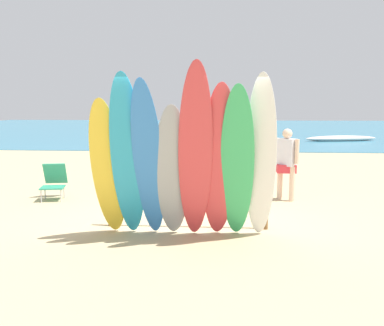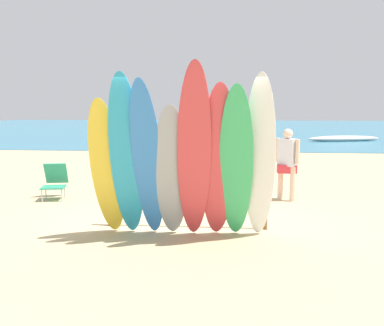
{
  "view_description": "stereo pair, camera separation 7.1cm",
  "coord_description": "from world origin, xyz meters",
  "px_view_note": "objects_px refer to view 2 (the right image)",
  "views": [
    {
      "loc": [
        0.6,
        -7.03,
        2.1
      ],
      "look_at": [
        0.0,
        1.19,
        0.97
      ],
      "focal_mm": 39.21,
      "sensor_mm": 36.0,
      "label": 1
    },
    {
      "loc": [
        0.67,
        -7.02,
        2.1
      ],
      "look_at": [
        0.0,
        1.19,
        0.97
      ],
      "focal_mm": 39.21,
      "sensor_mm": 36.0,
      "label": 2
    }
  ],
  "objects_px": {
    "beach_chair_red": "(55,180)",
    "surfboard_blue_2": "(147,162)",
    "surfboard_white_7": "(260,159)",
    "surfboard_red_4": "(194,155)",
    "beachgoer_strolling": "(287,159)",
    "surfboard_grey_3": "(171,173)",
    "surfboard_rack": "(186,200)",
    "surfboard_teal_1": "(127,158)",
    "surfboard_green_6": "(236,165)",
    "distant_boat": "(344,139)",
    "beachgoer_midbeach": "(186,143)",
    "beachgoer_near_rack": "(233,142)",
    "surfboard_red_5": "(218,164)",
    "surfboard_yellow_0": "(107,169)"
  },
  "relations": [
    {
      "from": "surfboard_red_4",
      "to": "distant_boat",
      "type": "relative_size",
      "value": 0.65
    },
    {
      "from": "surfboard_rack",
      "to": "surfboard_red_4",
      "type": "distance_m",
      "value": 1.21
    },
    {
      "from": "surfboard_white_7",
      "to": "beachgoer_strolling",
      "type": "relative_size",
      "value": 1.68
    },
    {
      "from": "surfboard_white_7",
      "to": "surfboard_red_4",
      "type": "bearing_deg",
      "value": -165.7
    },
    {
      "from": "beachgoer_near_rack",
      "to": "surfboard_rack",
      "type": "bearing_deg",
      "value": -34.39
    },
    {
      "from": "surfboard_blue_2",
      "to": "beachgoer_strolling",
      "type": "bearing_deg",
      "value": 52.37
    },
    {
      "from": "surfboard_green_6",
      "to": "surfboard_red_4",
      "type": "bearing_deg",
      "value": -168.87
    },
    {
      "from": "surfboard_green_6",
      "to": "beach_chair_red",
      "type": "height_order",
      "value": "surfboard_green_6"
    },
    {
      "from": "surfboard_rack",
      "to": "surfboard_white_7",
      "type": "xyz_separation_m",
      "value": [
        1.18,
        -0.63,
        0.81
      ]
    },
    {
      "from": "beachgoer_midbeach",
      "to": "beachgoer_strolling",
      "type": "bearing_deg",
      "value": 159.22
    },
    {
      "from": "surfboard_grey_3",
      "to": "beachgoer_midbeach",
      "type": "xyz_separation_m",
      "value": [
        -0.41,
        6.7,
        -0.15
      ]
    },
    {
      "from": "beachgoer_strolling",
      "to": "beach_chair_red",
      "type": "bearing_deg",
      "value": 44.77
    },
    {
      "from": "surfboard_blue_2",
      "to": "distant_boat",
      "type": "xyz_separation_m",
      "value": [
        8.14,
        19.07,
        -1.09
      ]
    },
    {
      "from": "surfboard_teal_1",
      "to": "distant_boat",
      "type": "xyz_separation_m",
      "value": [
        8.47,
        19.05,
        -1.14
      ]
    },
    {
      "from": "surfboard_blue_2",
      "to": "surfboard_white_7",
      "type": "distance_m",
      "value": 1.72
    },
    {
      "from": "surfboard_green_6",
      "to": "beachgoer_strolling",
      "type": "distance_m",
      "value": 3.25
    },
    {
      "from": "surfboard_grey_3",
      "to": "distant_boat",
      "type": "height_order",
      "value": "surfboard_grey_3"
    },
    {
      "from": "surfboard_grey_3",
      "to": "surfboard_rack",
      "type": "bearing_deg",
      "value": 71.1
    },
    {
      "from": "surfboard_grey_3",
      "to": "surfboard_yellow_0",
      "type": "bearing_deg",
      "value": 172.18
    },
    {
      "from": "surfboard_grey_3",
      "to": "beachgoer_midbeach",
      "type": "relative_size",
      "value": 1.41
    },
    {
      "from": "surfboard_teal_1",
      "to": "surfboard_white_7",
      "type": "relative_size",
      "value": 1.01
    },
    {
      "from": "beach_chair_red",
      "to": "surfboard_blue_2",
      "type": "bearing_deg",
      "value": -57.59
    },
    {
      "from": "surfboard_red_4",
      "to": "surfboard_green_6",
      "type": "xyz_separation_m",
      "value": [
        0.63,
        0.1,
        -0.16
      ]
    },
    {
      "from": "surfboard_red_5",
      "to": "surfboard_white_7",
      "type": "xyz_separation_m",
      "value": [
        0.63,
        0.05,
        0.07
      ]
    },
    {
      "from": "surfboard_green_6",
      "to": "surfboard_teal_1",
      "type": "bearing_deg",
      "value": -177.73
    },
    {
      "from": "beachgoer_near_rack",
      "to": "surfboard_grey_3",
      "type": "bearing_deg",
      "value": -34.99
    },
    {
      "from": "surfboard_red_4",
      "to": "beachgoer_midbeach",
      "type": "xyz_separation_m",
      "value": [
        -0.77,
        6.85,
        -0.44
      ]
    },
    {
      "from": "surfboard_blue_2",
      "to": "surfboard_red_4",
      "type": "relative_size",
      "value": 0.92
    },
    {
      "from": "surfboard_rack",
      "to": "surfboard_teal_1",
      "type": "bearing_deg",
      "value": -139.83
    },
    {
      "from": "surfboard_rack",
      "to": "distant_boat",
      "type": "distance_m",
      "value": 19.85
    },
    {
      "from": "surfboard_green_6",
      "to": "surfboard_white_7",
      "type": "xyz_separation_m",
      "value": [
        0.36,
        0.08,
        0.08
      ]
    },
    {
      "from": "surfboard_blue_2",
      "to": "surfboard_grey_3",
      "type": "distance_m",
      "value": 0.41
    },
    {
      "from": "surfboard_yellow_0",
      "to": "beachgoer_strolling",
      "type": "relative_size",
      "value": 1.45
    },
    {
      "from": "surfboard_grey_3",
      "to": "beach_chair_red",
      "type": "height_order",
      "value": "surfboard_grey_3"
    },
    {
      "from": "surfboard_rack",
      "to": "surfboard_red_4",
      "type": "xyz_separation_m",
      "value": [
        0.2,
        -0.81,
        0.88
      ]
    },
    {
      "from": "beachgoer_midbeach",
      "to": "beachgoer_strolling",
      "type": "xyz_separation_m",
      "value": [
        2.6,
        -3.74,
        -0.0
      ]
    },
    {
      "from": "distant_boat",
      "to": "surfboard_red_4",
      "type": "bearing_deg",
      "value": -111.18
    },
    {
      "from": "surfboard_blue_2",
      "to": "beachgoer_midbeach",
      "type": "bearing_deg",
      "value": 92.76
    },
    {
      "from": "surfboard_teal_1",
      "to": "surfboard_yellow_0",
      "type": "bearing_deg",
      "value": 158.9
    },
    {
      "from": "surfboard_rack",
      "to": "surfboard_grey_3",
      "type": "distance_m",
      "value": 0.9
    },
    {
      "from": "surfboard_green_6",
      "to": "distant_boat",
      "type": "distance_m",
      "value": 20.24
    },
    {
      "from": "surfboard_rack",
      "to": "surfboard_green_6",
      "type": "bearing_deg",
      "value": -40.65
    },
    {
      "from": "beach_chair_red",
      "to": "beachgoer_strolling",
      "type": "bearing_deg",
      "value": -8.58
    },
    {
      "from": "surfboard_teal_1",
      "to": "surfboard_white_7",
      "type": "bearing_deg",
      "value": -1.22
    },
    {
      "from": "surfboard_rack",
      "to": "surfboard_red_5",
      "type": "height_order",
      "value": "surfboard_red_5"
    },
    {
      "from": "surfboard_blue_2",
      "to": "beachgoer_strolling",
      "type": "distance_m",
      "value": 3.98
    },
    {
      "from": "surfboard_red_4",
      "to": "beachgoer_strolling",
      "type": "distance_m",
      "value": 3.63
    },
    {
      "from": "beach_chair_red",
      "to": "surfboard_grey_3",
      "type": "bearing_deg",
      "value": -53.16
    },
    {
      "from": "surfboard_red_4",
      "to": "beachgoer_near_rack",
      "type": "relative_size",
      "value": 1.95
    },
    {
      "from": "surfboard_rack",
      "to": "surfboard_green_6",
      "type": "distance_m",
      "value": 1.31
    }
  ]
}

